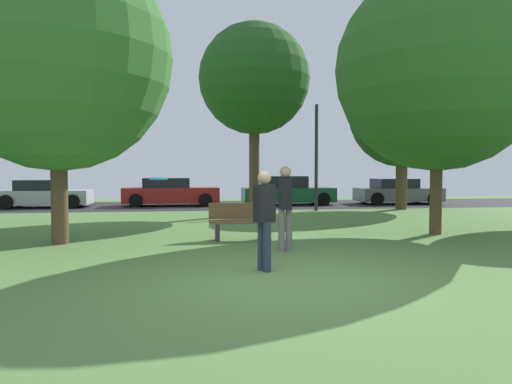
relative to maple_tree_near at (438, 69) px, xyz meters
name	(u,v)px	position (x,y,z in m)	size (l,w,h in m)	color
ground_plane	(286,280)	(-5.05, -4.59, -4.38)	(44.00, 44.00, 0.00)	#5B8442
road_strip	(219,205)	(-5.05, 11.41, -4.38)	(44.00, 6.40, 0.01)	#28282B
maple_tree_near	(438,69)	(0.00, 0.00, 0.00)	(5.39, 5.39, 7.08)	brown
oak_tree_center	(402,114)	(2.78, 7.87, -0.19)	(4.67, 4.67, 6.55)	brown
maple_tree_far	(254,79)	(-4.03, 6.30, 0.84)	(4.26, 4.26, 7.38)	brown
oak_tree_right	(57,57)	(-9.52, -0.28, -0.07)	(5.26, 5.26, 6.94)	brown
person_thrower	(264,216)	(-5.28, -3.90, -3.44)	(0.38, 0.34, 1.69)	#2D334C
person_bystander	(285,204)	(-4.53, -2.02, -3.37)	(0.30, 0.33, 1.79)	slate
frisbee_disc	(158,179)	(-6.98, -4.71, -2.79)	(0.38, 0.38, 0.03)	#2DB2E0
parked_car_silver	(44,195)	(-13.19, 11.11, -3.79)	(4.02, 1.95, 1.28)	#B7B7BC
parked_car_red	(171,193)	(-7.42, 11.40, -3.75)	(4.57, 2.02, 1.35)	#B21E1E
parked_car_green	(287,192)	(-1.67, 11.28, -3.73)	(4.56, 1.96, 1.44)	#195633
parked_car_grey	(397,192)	(4.11, 11.10, -3.78)	(4.27, 1.99, 1.29)	slate
park_bench	(241,221)	(-5.26, -0.25, -3.92)	(1.60, 0.45, 0.90)	brown
street_lamp_post	(316,158)	(-1.18, 7.61, -2.13)	(0.14, 0.14, 4.50)	#2D2D33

